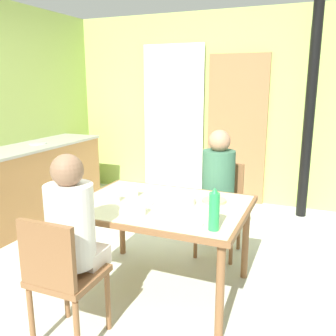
% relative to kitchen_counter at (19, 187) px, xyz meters
% --- Properties ---
extents(ground_plane, '(6.69, 6.69, 0.00)m').
position_rel_kitchen_counter_xyz_m(ground_plane, '(1.67, -0.67, -0.45)').
color(ground_plane, silver).
extents(wall_back, '(4.20, 0.10, 2.56)m').
position_rel_kitchen_counter_xyz_m(wall_back, '(1.67, 1.90, 0.83)').
color(wall_back, '#A6C15F').
rests_on(wall_back, ground_plane).
extents(door_wooden, '(0.80, 0.05, 2.00)m').
position_rel_kitchen_counter_xyz_m(door_wooden, '(2.13, 1.82, 0.55)').
color(door_wooden, '#996841').
rests_on(door_wooden, ground_plane).
extents(stove_pipe_column, '(0.12, 0.12, 2.56)m').
position_rel_kitchen_counter_xyz_m(stove_pipe_column, '(3.04, 1.55, 0.83)').
color(stove_pipe_column, black).
rests_on(stove_pipe_column, ground_plane).
extents(curtain_panel, '(0.90, 0.03, 2.15)m').
position_rel_kitchen_counter_xyz_m(curtain_panel, '(1.21, 1.80, 0.62)').
color(curtain_panel, white).
rests_on(curtain_panel, ground_plane).
extents(kitchen_counter, '(0.61, 2.51, 0.91)m').
position_rel_kitchen_counter_xyz_m(kitchen_counter, '(0.00, 0.00, 0.00)').
color(kitchen_counter, '#A57241').
rests_on(kitchen_counter, ground_plane).
extents(dining_table, '(1.32, 0.99, 0.72)m').
position_rel_kitchen_counter_xyz_m(dining_table, '(2.08, -0.64, 0.20)').
color(dining_table, brown).
rests_on(dining_table, ground_plane).
extents(chair_near_diner, '(0.40, 0.40, 0.87)m').
position_rel_kitchen_counter_xyz_m(chair_near_diner, '(1.78, -1.49, 0.05)').
color(chair_near_diner, brown).
rests_on(chair_near_diner, ground_plane).
extents(chair_far_diner, '(0.40, 0.40, 0.87)m').
position_rel_kitchen_counter_xyz_m(chair_far_diner, '(2.34, 0.21, 0.05)').
color(chair_far_diner, brown).
rests_on(chair_far_diner, ground_plane).
extents(person_near_diner, '(0.30, 0.37, 0.77)m').
position_rel_kitchen_counter_xyz_m(person_near_diner, '(1.78, -1.35, 0.33)').
color(person_near_diner, silver).
rests_on(person_near_diner, ground_plane).
extents(person_far_diner, '(0.30, 0.37, 0.77)m').
position_rel_kitchen_counter_xyz_m(person_far_diner, '(2.34, 0.07, 0.33)').
color(person_far_diner, '#396C4E').
rests_on(person_far_diner, ground_plane).
extents(water_bottle_green_near, '(0.07, 0.07, 0.28)m').
position_rel_kitchen_counter_xyz_m(water_bottle_green_near, '(2.59, -0.98, 0.40)').
color(water_bottle_green_near, green).
rests_on(water_bottle_green_near, dining_table).
extents(serving_bowl_center, '(0.17, 0.17, 0.05)m').
position_rel_kitchen_counter_xyz_m(serving_bowl_center, '(2.25, -0.58, 0.30)').
color(serving_bowl_center, silver).
rests_on(serving_bowl_center, dining_table).
extents(dinner_plate_near_left, '(0.22, 0.22, 0.01)m').
position_rel_kitchen_counter_xyz_m(dinner_plate_near_left, '(1.92, -0.72, 0.28)').
color(dinner_plate_near_left, white).
rests_on(dinner_plate_near_left, dining_table).
extents(dinner_plate_near_right, '(0.20, 0.20, 0.01)m').
position_rel_kitchen_counter_xyz_m(dinner_plate_near_right, '(2.42, -0.96, 0.28)').
color(dinner_plate_near_right, white).
rests_on(dinner_plate_near_right, dining_table).
extents(drinking_glass_by_near_diner, '(0.06, 0.06, 0.10)m').
position_rel_kitchen_counter_xyz_m(drinking_glass_by_near_diner, '(1.74, -0.73, 0.32)').
color(drinking_glass_by_near_diner, silver).
rests_on(drinking_glass_by_near_diner, dining_table).
extents(drinking_glass_by_far_diner, '(0.06, 0.06, 0.10)m').
position_rel_kitchen_counter_xyz_m(drinking_glass_by_far_diner, '(2.05, -0.92, 0.32)').
color(drinking_glass_by_far_diner, silver).
rests_on(drinking_glass_by_far_diner, dining_table).
extents(drinking_glass_spare_center, '(0.06, 0.06, 0.10)m').
position_rel_kitchen_counter_xyz_m(drinking_glass_spare_center, '(1.81, -0.56, 0.32)').
color(drinking_glass_spare_center, silver).
rests_on(drinking_glass_spare_center, dining_table).
extents(bread_plate_sliced, '(0.19, 0.19, 0.02)m').
position_rel_kitchen_counter_xyz_m(bread_plate_sliced, '(2.45, -0.44, 0.28)').
color(bread_plate_sliced, '#DBB77A').
rests_on(bread_plate_sliced, dining_table).
extents(cutlery_knife_near, '(0.12, 0.11, 0.00)m').
position_rel_kitchen_counter_xyz_m(cutlery_knife_near, '(1.65, -0.96, 0.27)').
color(cutlery_knife_near, silver).
rests_on(cutlery_knife_near, dining_table).
extents(cutlery_fork_near, '(0.15, 0.07, 0.00)m').
position_rel_kitchen_counter_xyz_m(cutlery_fork_near, '(2.08, -0.26, 0.27)').
color(cutlery_fork_near, silver).
rests_on(cutlery_fork_near, dining_table).
extents(cutlery_knife_far, '(0.08, 0.14, 0.00)m').
position_rel_kitchen_counter_xyz_m(cutlery_knife_far, '(2.17, -0.76, 0.27)').
color(cutlery_knife_far, silver).
rests_on(cutlery_knife_far, dining_table).
extents(cutlery_fork_far, '(0.12, 0.11, 0.00)m').
position_rel_kitchen_counter_xyz_m(cutlery_fork_far, '(1.57, -0.72, 0.27)').
color(cutlery_fork_far, silver).
rests_on(cutlery_fork_far, dining_table).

